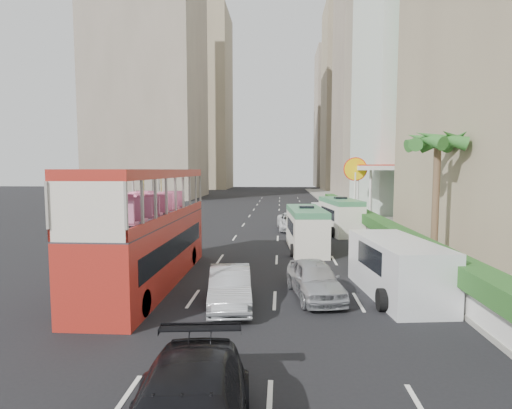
# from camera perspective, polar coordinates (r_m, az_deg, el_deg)

# --- Properties ---
(ground_plane) EXTENTS (200.00, 200.00, 0.00)m
(ground_plane) POSITION_cam_1_polar(r_m,az_deg,el_deg) (17.79, 4.10, -11.49)
(ground_plane) COLOR black
(ground_plane) RESTS_ON ground
(double_decker_bus) EXTENTS (2.50, 11.00, 5.06)m
(double_decker_bus) POSITION_cam_1_polar(r_m,az_deg,el_deg) (18.20, -15.13, -3.12)
(double_decker_bus) COLOR #AC251B
(double_decker_bus) RESTS_ON ground
(car_silver_lane_a) EXTENTS (2.00, 4.43, 1.41)m
(car_silver_lane_a) POSITION_cam_1_polar(r_m,az_deg,el_deg) (15.37, -3.72, -14.18)
(car_silver_lane_a) COLOR #B4B6BB
(car_silver_lane_a) RESTS_ON ground
(car_silver_lane_b) EXTENTS (2.43, 4.49, 1.45)m
(car_silver_lane_b) POSITION_cam_1_polar(r_m,az_deg,el_deg) (16.47, 8.34, -12.90)
(car_silver_lane_b) COLOR #B4B6BB
(car_silver_lane_b) RESTS_ON ground
(van_asset) EXTENTS (2.64, 5.21, 1.41)m
(van_asset) POSITION_cam_1_polar(r_m,az_deg,el_deg) (33.70, 5.20, -3.63)
(van_asset) COLOR silver
(van_asset) RESTS_ON ground
(minibus_near) EXTENTS (2.38, 6.10, 2.65)m
(minibus_near) POSITION_cam_1_polar(r_m,az_deg,el_deg) (25.27, 7.17, -3.50)
(minibus_near) COLOR silver
(minibus_near) RESTS_ON ground
(minibus_far) EXTENTS (2.88, 6.40, 2.74)m
(minibus_far) POSITION_cam_1_polar(r_m,az_deg,el_deg) (32.49, 11.93, -1.60)
(minibus_far) COLOR silver
(minibus_far) RESTS_ON ground
(panel_van_near) EXTENTS (2.92, 5.88, 2.26)m
(panel_van_near) POSITION_cam_1_polar(r_m,az_deg,el_deg) (17.09, 19.46, -8.54)
(panel_van_near) COLOR silver
(panel_van_near) RESTS_ON ground
(panel_van_far) EXTENTS (2.11, 4.58, 1.78)m
(panel_van_far) POSITION_cam_1_polar(r_m,az_deg,el_deg) (38.43, 9.70, -1.28)
(panel_van_far) COLOR silver
(panel_van_far) RESTS_ON ground
(sidewalk) EXTENTS (6.00, 120.00, 0.18)m
(sidewalk) POSITION_cam_1_polar(r_m,az_deg,el_deg) (43.33, 15.81, -1.76)
(sidewalk) COLOR #99968C
(sidewalk) RESTS_ON ground
(kerb_wall) EXTENTS (0.30, 44.00, 1.00)m
(kerb_wall) POSITION_cam_1_polar(r_m,az_deg,el_deg) (32.01, 15.07, -3.01)
(kerb_wall) COLOR silver
(kerb_wall) RESTS_ON sidewalk
(hedge) EXTENTS (1.10, 44.00, 0.70)m
(hedge) POSITION_cam_1_polar(r_m,az_deg,el_deg) (31.90, 15.11, -1.50)
(hedge) COLOR #2D6626
(hedge) RESTS_ON kerb_wall
(palm_tree) EXTENTS (0.36, 0.36, 6.40)m
(palm_tree) POSITION_cam_1_polar(r_m,az_deg,el_deg) (22.58, 24.27, 0.33)
(palm_tree) COLOR brown
(palm_tree) RESTS_ON sidewalk
(shell_station) EXTENTS (6.50, 8.00, 5.50)m
(shell_station) POSITION_cam_1_polar(r_m,az_deg,el_deg) (41.39, 17.83, 1.58)
(shell_station) COLOR silver
(shell_station) RESTS_ON ground
(tower_mid) EXTENTS (16.00, 16.00, 50.00)m
(tower_mid) POSITION_cam_1_polar(r_m,az_deg,el_deg) (79.76, 17.66, 19.26)
(tower_mid) COLOR #A0917E
(tower_mid) RESTS_ON ground
(tower_far_a) EXTENTS (14.00, 14.00, 44.00)m
(tower_far_a) POSITION_cam_1_polar(r_m,az_deg,el_deg) (101.96, 13.68, 14.44)
(tower_far_a) COLOR tan
(tower_far_a) RESTS_ON ground
(tower_far_b) EXTENTS (14.00, 14.00, 40.00)m
(tower_far_b) POSITION_cam_1_polar(r_m,az_deg,el_deg) (123.18, 11.84, 11.87)
(tower_far_b) COLOR #A0917E
(tower_far_b) RESTS_ON ground
(tower_left_a) EXTENTS (18.00, 18.00, 52.00)m
(tower_left_a) POSITION_cam_1_polar(r_m,az_deg,el_deg) (78.73, -15.11, 20.27)
(tower_left_a) COLOR #A0917E
(tower_left_a) RESTS_ON ground
(tower_left_b) EXTENTS (16.00, 16.00, 46.00)m
(tower_left_b) POSITION_cam_1_polar(r_m,az_deg,el_deg) (110.73, -8.07, 14.29)
(tower_left_b) COLOR tan
(tower_left_b) RESTS_ON ground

